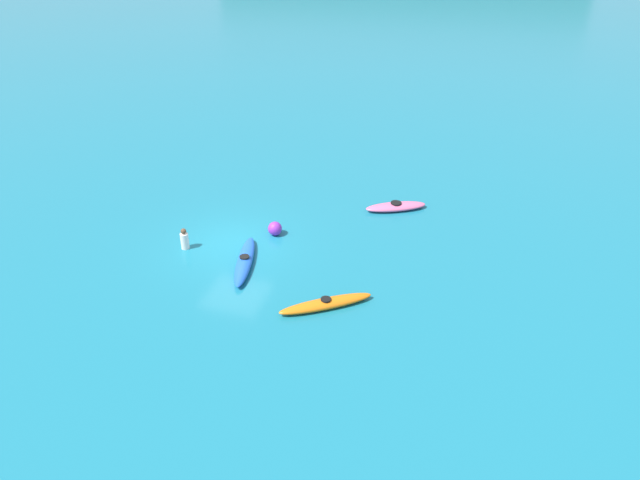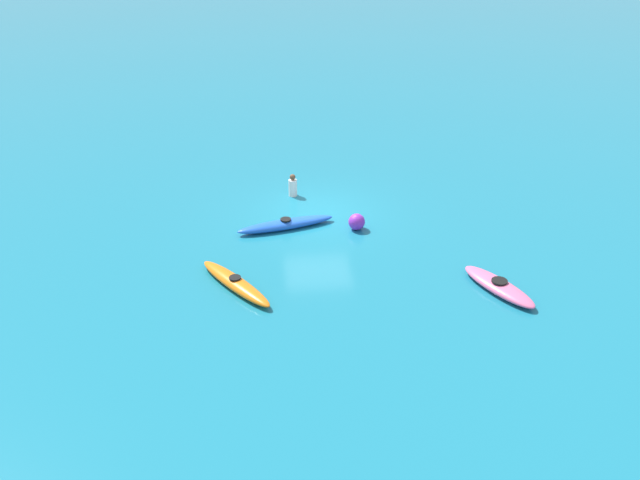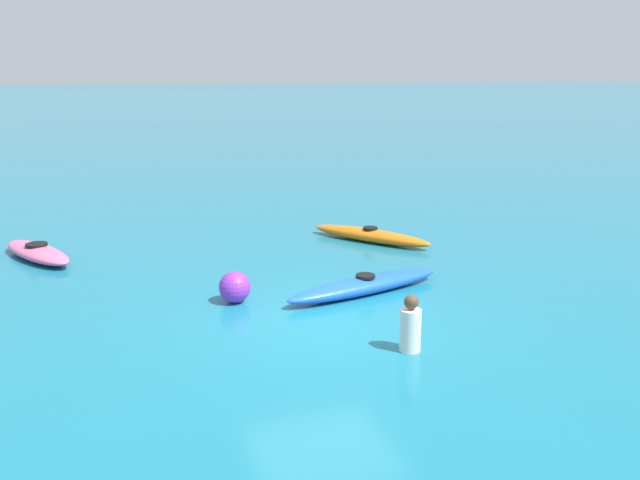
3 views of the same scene
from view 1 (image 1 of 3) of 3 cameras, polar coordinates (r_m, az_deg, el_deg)
The scene contains 6 objects.
ground_plane at distance 24.61m, azimuth -8.21°, elevation -0.40°, with size 600.00×600.00×0.00m, color #19728C.
kayak_pink at distance 27.05m, azimuth 7.09°, elevation 3.12°, with size 2.74×1.88×0.37m.
kayak_orange at distance 20.81m, azimuth 0.55°, elevation -5.95°, with size 3.02×2.37×0.37m.
kayak_blue at distance 23.19m, azimuth -7.03°, elevation -1.94°, with size 1.41×3.48×0.37m.
buoy_purple at distance 24.94m, azimuth -4.23°, elevation 1.07°, with size 0.58×0.58×0.58m, color purple.
person_near_shore at distance 24.49m, azimuth -12.53°, elevation 0.03°, with size 0.43×0.43×0.88m.
Camera 1 is at (9.37, -18.96, 12.58)m, focal length 34.29 mm.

